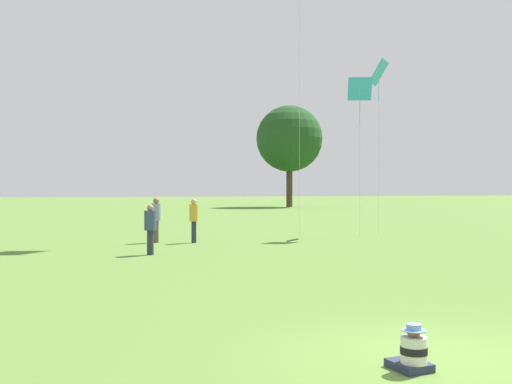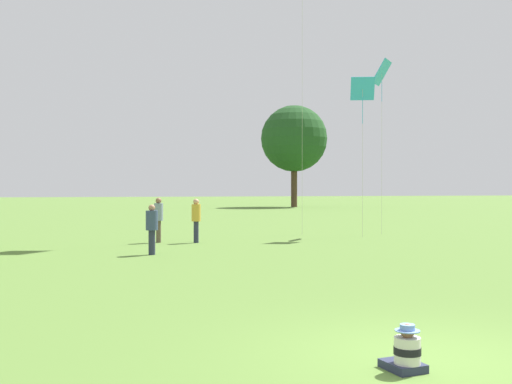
{
  "view_description": "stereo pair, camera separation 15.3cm",
  "coord_description": "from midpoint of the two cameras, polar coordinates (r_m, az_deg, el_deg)",
  "views": [
    {
      "loc": [
        -4.38,
        -6.75,
        2.2
      ],
      "look_at": [
        -0.18,
        8.01,
        2.1
      ],
      "focal_mm": 42.0,
      "sensor_mm": 36.0,
      "label": 1
    },
    {
      "loc": [
        -4.23,
        -6.8,
        2.2
      ],
      "look_at": [
        -0.18,
        8.01,
        2.1
      ],
      "focal_mm": 42.0,
      "sensor_mm": 36.0,
      "label": 2
    }
  ],
  "objects": [
    {
      "name": "ground_plane",
      "position": [
        8.32,
        16.53,
        -14.99
      ],
      "size": [
        300.0,
        300.0,
        0.0
      ],
      "primitive_type": "plane",
      "color": "#567A33"
    },
    {
      "name": "seated_toddler",
      "position": [
        7.66,
        14.11,
        -14.53
      ],
      "size": [
        0.46,
        0.54,
        0.58
      ],
      "rotation": [
        0.0,
        0.0,
        0.14
      ],
      "color": "#282D47",
      "rests_on": "ground"
    },
    {
      "name": "person_standing_2",
      "position": [
        20.08,
        -10.25,
        -3.14
      ],
      "size": [
        0.52,
        0.52,
        1.66
      ],
      "rotation": [
        0.0,
        0.0,
        5.11
      ],
      "color": "#282D42",
      "rests_on": "ground"
    },
    {
      "name": "person_standing_3",
      "position": [
        24.23,
        -6.12,
        -2.34
      ],
      "size": [
        0.45,
        0.45,
        1.78
      ],
      "rotation": [
        0.0,
        0.0,
        4.45
      ],
      "color": "#282D42",
      "rests_on": "ground"
    },
    {
      "name": "person_standing_4",
      "position": [
        24.52,
        -9.66,
        -2.25
      ],
      "size": [
        0.5,
        0.5,
        1.82
      ],
      "rotation": [
        0.0,
        0.0,
        3.71
      ],
      "color": "brown",
      "rests_on": "ground"
    },
    {
      "name": "kite_0",
      "position": [
        29.84,
        11.47,
        10.87
      ],
      "size": [
        1.35,
        1.4,
        8.32
      ],
      "rotation": [
        0.0,
        0.0,
        3.2
      ],
      "color": "#339EDB",
      "rests_on": "ground"
    },
    {
      "name": "kite_1",
      "position": [
        27.63,
        9.7,
        9.39
      ],
      "size": [
        1.14,
        0.74,
        7.17
      ],
      "rotation": [
        0.0,
        0.0,
        2.03
      ],
      "color": "#339EDB",
      "rests_on": "ground"
    },
    {
      "name": "distant_tree_1",
      "position": [
        70.76,
        3.14,
        5.08
      ],
      "size": [
        7.81,
        7.81,
        11.96
      ],
      "color": "#473323",
      "rests_on": "ground"
    }
  ]
}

